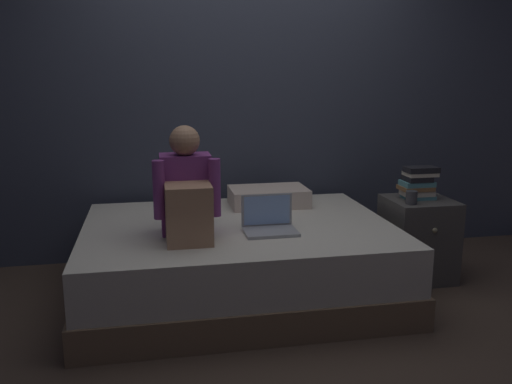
{
  "coord_description": "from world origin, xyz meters",
  "views": [
    {
      "loc": [
        -0.73,
        -3.02,
        1.44
      ],
      "look_at": [
        -0.12,
        0.1,
        0.74
      ],
      "focal_mm": 37.92,
      "sensor_mm": 36.0,
      "label": 1
    }
  ],
  "objects_px": {
    "nightstand": "(418,239)",
    "person_sitting": "(187,195)",
    "laptop": "(269,223)",
    "book_stack": "(418,183)",
    "mug": "(411,197)",
    "pillow": "(268,197)",
    "bed": "(238,260)"
  },
  "relations": [
    {
      "from": "book_stack",
      "to": "pillow",
      "type": "bearing_deg",
      "value": 158.75
    },
    {
      "from": "bed",
      "to": "pillow",
      "type": "xyz_separation_m",
      "value": [
        0.3,
        0.45,
        0.31
      ]
    },
    {
      "from": "laptop",
      "to": "mug",
      "type": "relative_size",
      "value": 3.56
    },
    {
      "from": "person_sitting",
      "to": "pillow",
      "type": "xyz_separation_m",
      "value": [
        0.64,
        0.66,
        -0.19
      ]
    },
    {
      "from": "nightstand",
      "to": "pillow",
      "type": "height_order",
      "value": "pillow"
    },
    {
      "from": "bed",
      "to": "mug",
      "type": "height_order",
      "value": "mug"
    },
    {
      "from": "bed",
      "to": "mug",
      "type": "xyz_separation_m",
      "value": [
        1.17,
        -0.06,
        0.38
      ]
    },
    {
      "from": "laptop",
      "to": "bed",
      "type": "bearing_deg",
      "value": 127.54
    },
    {
      "from": "pillow",
      "to": "book_stack",
      "type": "xyz_separation_m",
      "value": [
        0.98,
        -0.38,
        0.14
      ]
    },
    {
      "from": "laptop",
      "to": "person_sitting",
      "type": "bearing_deg",
      "value": -179.93
    },
    {
      "from": "person_sitting",
      "to": "mug",
      "type": "xyz_separation_m",
      "value": [
        1.51,
        0.14,
        -0.11
      ]
    },
    {
      "from": "pillow",
      "to": "laptop",
      "type": "bearing_deg",
      "value": -102.07
    },
    {
      "from": "bed",
      "to": "person_sitting",
      "type": "xyz_separation_m",
      "value": [
        -0.34,
        -0.21,
        0.5
      ]
    },
    {
      "from": "person_sitting",
      "to": "laptop",
      "type": "relative_size",
      "value": 2.05
    },
    {
      "from": "pillow",
      "to": "book_stack",
      "type": "relative_size",
      "value": 2.28
    },
    {
      "from": "bed",
      "to": "pillow",
      "type": "bearing_deg",
      "value": 56.27
    },
    {
      "from": "pillow",
      "to": "person_sitting",
      "type": "bearing_deg",
      "value": -134.07
    },
    {
      "from": "book_stack",
      "to": "bed",
      "type": "bearing_deg",
      "value": -176.96
    },
    {
      "from": "nightstand",
      "to": "book_stack",
      "type": "relative_size",
      "value": 2.36
    },
    {
      "from": "laptop",
      "to": "book_stack",
      "type": "relative_size",
      "value": 1.3
    },
    {
      "from": "bed",
      "to": "nightstand",
      "type": "bearing_deg",
      "value": 2.45
    },
    {
      "from": "nightstand",
      "to": "person_sitting",
      "type": "xyz_separation_m",
      "value": [
        -1.64,
        -0.26,
        0.45
      ]
    },
    {
      "from": "nightstand",
      "to": "laptop",
      "type": "distance_m",
      "value": 1.2
    },
    {
      "from": "bed",
      "to": "book_stack",
      "type": "xyz_separation_m",
      "value": [
        1.28,
        0.07,
        0.45
      ]
    },
    {
      "from": "nightstand",
      "to": "person_sitting",
      "type": "distance_m",
      "value": 1.72
    },
    {
      "from": "mug",
      "to": "person_sitting",
      "type": "bearing_deg",
      "value": -174.53
    },
    {
      "from": "book_stack",
      "to": "person_sitting",
      "type": "bearing_deg",
      "value": -170.31
    },
    {
      "from": "mug",
      "to": "pillow",
      "type": "bearing_deg",
      "value": 149.39
    },
    {
      "from": "book_stack",
      "to": "mug",
      "type": "bearing_deg",
      "value": -130.34
    },
    {
      "from": "laptop",
      "to": "pillow",
      "type": "distance_m",
      "value": 0.67
    },
    {
      "from": "person_sitting",
      "to": "bed",
      "type": "bearing_deg",
      "value": 31.75
    },
    {
      "from": "person_sitting",
      "to": "book_stack",
      "type": "distance_m",
      "value": 1.64
    }
  ]
}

